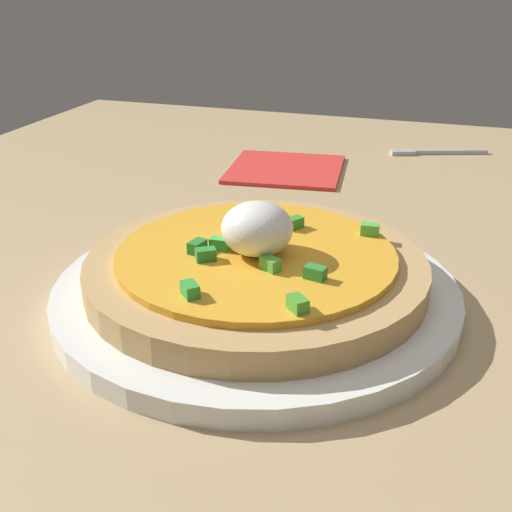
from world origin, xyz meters
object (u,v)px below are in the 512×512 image
(pizza, at_px, (256,266))
(fork, at_px, (430,152))
(plate, at_px, (256,292))
(napkin, at_px, (284,169))

(pizza, xyz_separation_m, fork, (0.41, -0.08, -0.02))
(plate, height_order, napkin, plate)
(fork, bearing_deg, napkin, 19.21)
(plate, height_order, pizza, pizza)
(napkin, bearing_deg, fork, -51.41)
(fork, relative_size, napkin, 0.93)
(napkin, bearing_deg, plate, -167.81)
(plate, distance_m, pizza, 0.02)
(napkin, bearing_deg, pizza, -167.79)
(plate, bearing_deg, napkin, 12.19)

